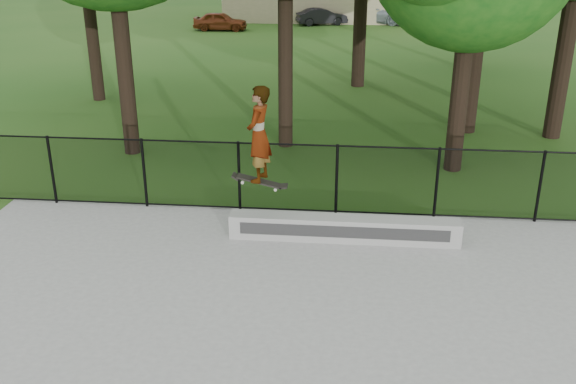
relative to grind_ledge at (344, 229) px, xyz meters
name	(u,v)px	position (x,y,z in m)	size (l,w,h in m)	color
grind_ledge	(344,229)	(0.00, 0.00, 0.00)	(4.32, 0.40, 0.46)	#A1A19C
car_a	(220,21)	(-7.67, 27.11, 0.24)	(1.26, 3.11, 1.07)	maroon
car_b	(322,16)	(-1.84, 30.04, 0.22)	(1.09, 2.83, 1.03)	black
car_c	(375,12)	(1.47, 31.27, 0.40)	(1.92, 4.34, 1.37)	#9BA8B0
skater_airborne	(259,136)	(-1.56, -0.18, 1.83)	(0.83, 0.71, 1.92)	black
chainlink_fence	(337,180)	(-0.18, 1.20, 0.52)	(16.06, 0.06, 1.50)	black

